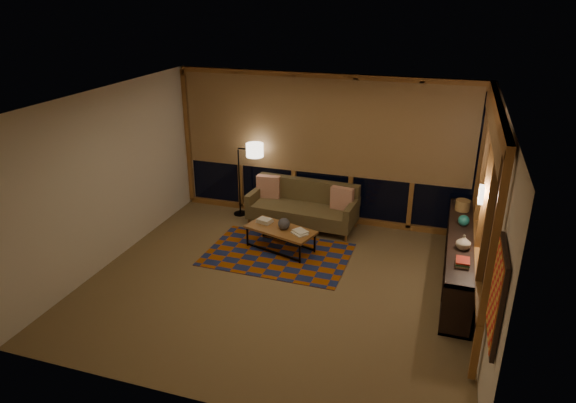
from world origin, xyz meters
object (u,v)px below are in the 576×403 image
(bookshelf, at_px, (460,258))
(floor_lamp, at_px, (239,179))
(sofa, at_px, (302,206))
(coffee_table, at_px, (281,239))

(bookshelf, bearing_deg, floor_lamp, 162.60)
(sofa, distance_m, bookshelf, 2.95)
(sofa, bearing_deg, bookshelf, -18.22)
(coffee_table, xyz_separation_m, floor_lamp, (-1.21, 1.15, 0.53))
(sofa, xyz_separation_m, bookshelf, (2.73, -1.11, -0.03))
(coffee_table, distance_m, floor_lamp, 1.75)
(floor_lamp, xyz_separation_m, bookshelf, (4.02, -1.26, -0.36))
(floor_lamp, bearing_deg, bookshelf, -16.05)
(floor_lamp, bearing_deg, coffee_table, -42.21)
(coffee_table, distance_m, bookshelf, 2.82)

